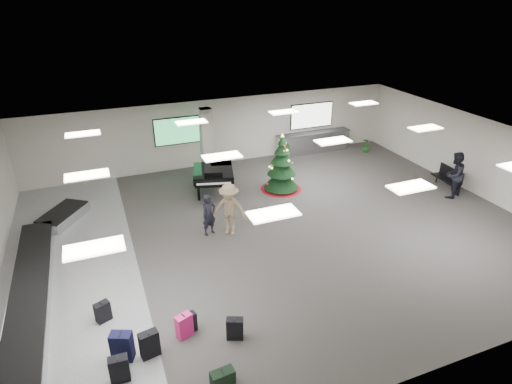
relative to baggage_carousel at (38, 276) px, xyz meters
name	(u,v)px	position (x,y,z in m)	size (l,w,h in m)	color
ground	(278,230)	(7.84, 0.08, -0.21)	(18.00, 18.00, 0.00)	#383633
room_envelope	(262,165)	(7.46, 0.75, 2.12)	(18.02, 14.02, 3.21)	beige
baggage_carousel	(38,276)	(0.00, 0.00, 0.00)	(2.28, 9.71, 0.43)	silver
service_counter	(313,142)	(12.84, 6.73, 0.33)	(4.05, 0.65, 1.08)	silver
suitcase_0	(119,369)	(1.90, -4.54, 0.12)	(0.44, 0.26, 0.68)	black
suitcase_1	(149,344)	(2.63, -4.07, 0.14)	(0.49, 0.32, 0.72)	black
pink_suitcase	(184,326)	(3.54, -3.74, 0.11)	(0.46, 0.36, 0.66)	#E61E76
suitcase_3	(189,323)	(3.68, -3.65, 0.06)	(0.41, 0.31, 0.57)	black
navy_suitcase	(122,346)	(2.03, -3.93, 0.17)	(0.57, 0.46, 0.78)	black
green_duffel	(223,377)	(3.99, -5.47, -0.03)	(0.56, 0.32, 0.37)	black
suitcase_7	(235,329)	(4.69, -4.28, 0.09)	(0.47, 0.36, 0.62)	black
suitcase_8	(103,312)	(1.68, -2.42, 0.07)	(0.44, 0.36, 0.59)	black
christmas_tree	(281,170)	(9.39, 3.21, 0.66)	(1.78, 1.78, 2.54)	maroon
grand_piano	(213,174)	(6.60, 3.97, 0.64)	(2.07, 2.42, 1.19)	black
bench	(448,177)	(16.20, 0.70, 0.29)	(0.57, 1.44, 0.89)	black
traveler_a	(209,215)	(5.49, 0.77, 0.55)	(0.56, 0.37, 1.53)	black
traveler_b	(229,209)	(6.17, 0.54, 0.75)	(1.24, 0.71, 1.92)	#8A7255
traveler_bench	(454,175)	(15.64, -0.07, 0.77)	(0.95, 0.74, 1.96)	black
potted_plant_left	(286,153)	(10.98, 6.10, 0.23)	(0.48, 0.39, 0.88)	#15421B
potted_plant_right	(366,145)	(15.48, 5.72, 0.15)	(0.40, 0.40, 0.72)	#15421B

